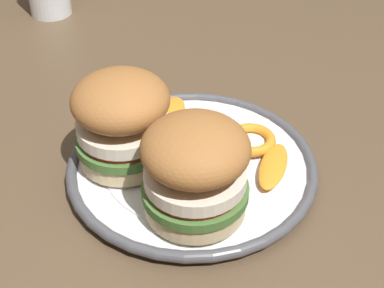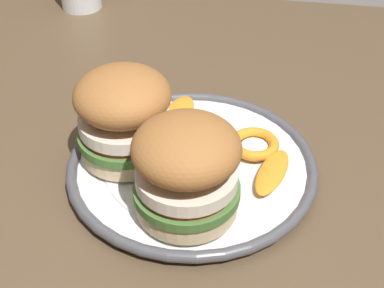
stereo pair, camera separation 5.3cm
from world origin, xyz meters
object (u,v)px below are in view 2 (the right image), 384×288
(dining_table, at_px, (205,201))
(sandwich_half_right, at_px, (124,114))
(sandwich_half_left, at_px, (191,169))
(dinner_plate, at_px, (192,166))

(dining_table, bearing_deg, sandwich_half_right, -144.20)
(sandwich_half_left, bearing_deg, dinner_plate, 98.84)
(dinner_plate, bearing_deg, sandwich_half_left, -81.16)
(dinner_plate, relative_size, sandwich_half_left, 1.90)
(dinner_plate, height_order, sandwich_half_left, sandwich_half_left)
(dining_table, distance_m, sandwich_half_right, 0.19)
(sandwich_half_left, height_order, sandwich_half_right, same)
(dining_table, relative_size, dinner_plate, 5.01)
(dining_table, bearing_deg, sandwich_half_left, -88.14)
(dinner_plate, bearing_deg, sandwich_half_right, 178.50)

